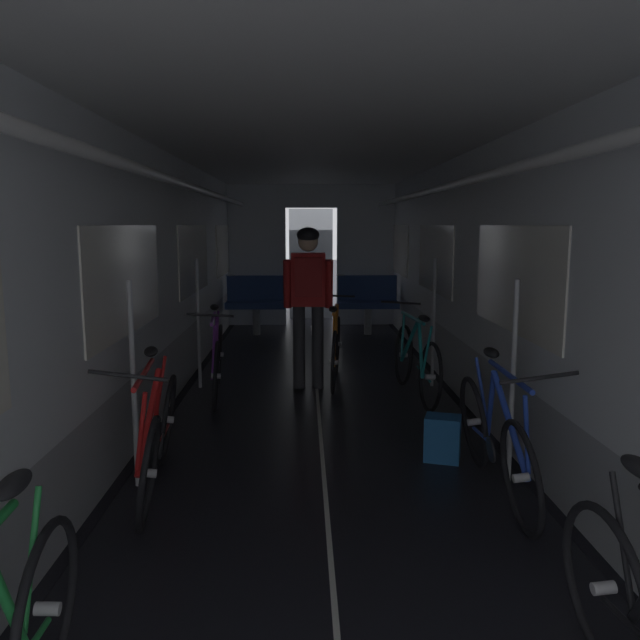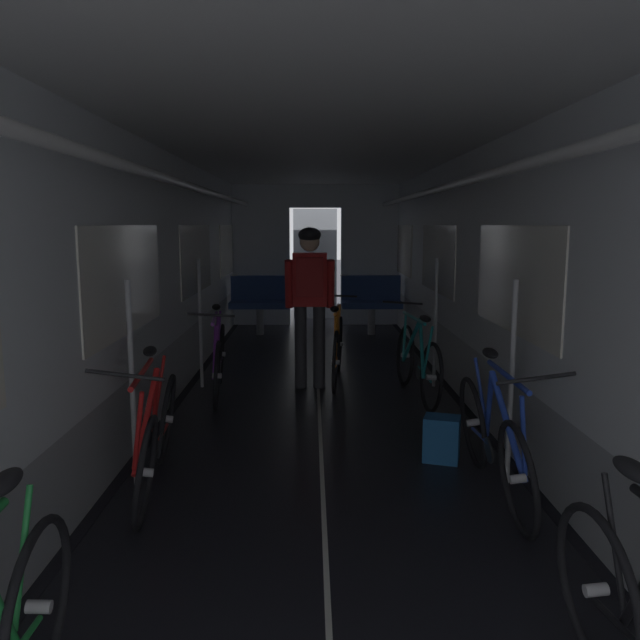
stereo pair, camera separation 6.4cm
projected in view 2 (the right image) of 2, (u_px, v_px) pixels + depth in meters
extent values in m
cube|color=black|center=(157.00, 429.00, 5.41)|extent=(0.08, 11.50, 0.01)
cube|color=black|center=(482.00, 428.00, 5.45)|extent=(0.08, 11.50, 0.01)
cube|color=beige|center=(320.00, 429.00, 5.43)|extent=(0.03, 11.27, 0.00)
cube|color=#9EA0A5|center=(144.00, 396.00, 5.36)|extent=(0.12, 11.50, 0.60)
cube|color=silver|center=(138.00, 253.00, 5.18)|extent=(0.12, 11.50, 1.85)
cube|color=white|center=(126.00, 280.00, 4.64)|extent=(0.02, 1.90, 0.80)
cube|color=white|center=(197.00, 259.00, 7.48)|extent=(0.02, 1.90, 0.80)
cube|color=white|center=(228.00, 250.00, 10.32)|extent=(0.02, 1.90, 0.80)
cube|color=yellow|center=(142.00, 275.00, 5.07)|extent=(0.01, 0.20, 0.28)
cylinder|color=white|center=(177.00, 182.00, 5.10)|extent=(0.07, 11.04, 0.07)
cylinder|color=#B7BABF|center=(132.00, 385.00, 4.17)|extent=(0.04, 0.04, 1.40)
cylinder|color=#B7BABF|center=(200.00, 324.00, 6.74)|extent=(0.04, 0.04, 1.40)
cube|color=#9EA0A5|center=(495.00, 395.00, 5.41)|extent=(0.12, 11.50, 0.60)
cube|color=silver|center=(501.00, 253.00, 5.22)|extent=(0.12, 11.50, 1.85)
cube|color=white|center=(514.00, 279.00, 4.68)|extent=(0.02, 1.90, 0.80)
cube|color=white|center=(437.00, 259.00, 7.52)|extent=(0.02, 1.90, 0.80)
cube|color=white|center=(403.00, 250.00, 10.36)|extent=(0.02, 1.90, 0.80)
cube|color=yellow|center=(492.00, 274.00, 5.24)|extent=(0.01, 0.20, 0.28)
cylinder|color=white|center=(463.00, 182.00, 5.13)|extent=(0.07, 11.04, 0.07)
cylinder|color=#B7BABF|center=(511.00, 383.00, 4.20)|extent=(0.04, 0.04, 1.40)
cylinder|color=#B7BABF|center=(435.00, 323.00, 6.78)|extent=(0.04, 0.04, 1.40)
cube|color=silver|center=(261.00, 255.00, 10.98)|extent=(1.00, 0.12, 2.45)
cube|color=silver|center=(369.00, 255.00, 11.00)|extent=(1.00, 0.12, 2.45)
cube|color=silver|center=(315.00, 196.00, 10.83)|extent=(0.90, 0.12, 0.40)
cube|color=#4C4F54|center=(315.00, 264.00, 11.71)|extent=(0.81, 0.04, 2.05)
cube|color=silver|center=(320.00, 130.00, 5.05)|extent=(3.14, 11.62, 0.12)
cylinder|color=gray|center=(260.00, 321.00, 10.08)|extent=(0.12, 0.12, 0.44)
cube|color=#2D4784|center=(260.00, 305.00, 10.04)|extent=(0.96, 0.44, 0.10)
cube|color=#2D4784|center=(261.00, 288.00, 10.19)|extent=(0.96, 0.08, 0.40)
torus|color=gray|center=(234.00, 275.00, 10.18)|extent=(0.14, 0.14, 0.02)
cylinder|color=gray|center=(372.00, 321.00, 10.10)|extent=(0.12, 0.12, 0.44)
cube|color=#2D4784|center=(372.00, 304.00, 10.06)|extent=(0.96, 0.44, 0.10)
cube|color=#2D4784|center=(371.00, 288.00, 10.21)|extent=(0.96, 0.08, 0.40)
torus|color=gray|center=(344.00, 275.00, 10.21)|extent=(0.14, 0.14, 0.02)
torus|color=black|center=(221.00, 354.00, 6.95)|extent=(0.15, 0.67, 0.67)
cylinder|color=#B2B2B7|center=(221.00, 354.00, 6.95)|extent=(0.10, 0.06, 0.06)
torus|color=black|center=(217.00, 376.00, 5.95)|extent=(0.15, 0.67, 0.67)
cylinder|color=#B2B2B7|center=(217.00, 376.00, 5.95)|extent=(0.10, 0.06, 0.06)
cylinder|color=purple|center=(216.00, 347.00, 6.23)|extent=(0.06, 0.54, 0.56)
cylinder|color=purple|center=(218.00, 339.00, 6.63)|extent=(0.10, 0.34, 0.55)
cylinder|color=purple|center=(215.00, 318.00, 6.34)|extent=(0.12, 0.82, 0.04)
cylinder|color=purple|center=(219.00, 334.00, 6.85)|extent=(0.05, 0.17, 0.49)
cylinder|color=purple|center=(221.00, 360.00, 6.74)|extent=(0.07, 0.45, 0.07)
cylinder|color=purple|center=(215.00, 350.00, 5.94)|extent=(0.07, 0.09, 0.49)
cylinder|color=black|center=(220.00, 367.00, 6.52)|extent=(0.04, 0.17, 0.17)
ellipsoid|color=black|center=(216.00, 307.00, 6.75)|extent=(0.12, 0.25, 0.07)
cylinder|color=black|center=(211.00, 315.00, 5.87)|extent=(0.44, 0.07, 0.05)
torus|color=black|center=(596.00, 590.00, 2.46)|extent=(0.12, 0.67, 0.67)
cylinder|color=#B2B2B7|center=(596.00, 590.00, 2.46)|extent=(0.10, 0.05, 0.06)
cylinder|color=black|center=(614.00, 541.00, 2.35)|extent=(0.07, 0.16, 0.49)
cylinder|color=black|center=(626.00, 632.00, 2.24)|extent=(0.04, 0.45, 0.07)
ellipsoid|color=black|center=(633.00, 470.00, 2.26)|extent=(0.10, 0.24, 0.07)
torus|color=black|center=(39.00, 607.00, 2.35)|extent=(0.12, 0.67, 0.67)
cylinder|color=#B2B2B7|center=(39.00, 607.00, 2.35)|extent=(0.10, 0.06, 0.06)
cylinder|color=#1E8438|center=(22.00, 557.00, 2.24)|extent=(0.05, 0.17, 0.49)
ellipsoid|color=black|center=(4.00, 483.00, 2.15)|extent=(0.11, 0.24, 0.07)
torus|color=black|center=(473.00, 423.00, 4.55)|extent=(0.13, 0.67, 0.67)
cylinder|color=#B2B2B7|center=(473.00, 423.00, 4.55)|extent=(0.10, 0.05, 0.06)
torus|color=black|center=(518.00, 479.00, 3.54)|extent=(0.13, 0.67, 0.67)
cylinder|color=#B2B2B7|center=(518.00, 479.00, 3.54)|extent=(0.10, 0.05, 0.06)
cylinder|color=#2342B7|center=(508.00, 424.00, 3.82)|extent=(0.11, 0.54, 0.56)
cylinder|color=#2342B7|center=(489.00, 405.00, 4.22)|extent=(0.11, 0.34, 0.55)
cylinder|color=#2342B7|center=(507.00, 376.00, 3.93)|extent=(0.04, 0.82, 0.04)
cylinder|color=#2342B7|center=(481.00, 393.00, 4.44)|extent=(0.09, 0.16, 0.49)
cylinder|color=#2342B7|center=(480.00, 436.00, 4.33)|extent=(0.04, 0.45, 0.07)
cylinder|color=#2342B7|center=(524.00, 436.00, 3.53)|extent=(0.09, 0.09, 0.49)
cylinder|color=black|center=(489.00, 450.00, 4.11)|extent=(0.04, 0.17, 0.17)
ellipsoid|color=black|center=(490.00, 353.00, 4.35)|extent=(0.10, 0.24, 0.07)
cylinder|color=black|center=(536.00, 378.00, 3.46)|extent=(0.44, 0.03, 0.08)
torus|color=black|center=(167.00, 419.00, 4.64)|extent=(0.21, 0.68, 0.67)
cylinder|color=#B2B2B7|center=(167.00, 419.00, 4.64)|extent=(0.10, 0.06, 0.06)
torus|color=black|center=(145.00, 472.00, 3.64)|extent=(0.21, 0.68, 0.67)
cylinder|color=#B2B2B7|center=(145.00, 472.00, 3.64)|extent=(0.10, 0.06, 0.06)
cylinder|color=red|center=(146.00, 420.00, 3.91)|extent=(0.07, 0.55, 0.56)
cylinder|color=red|center=(155.00, 402.00, 4.31)|extent=(0.15, 0.33, 0.55)
cylinder|color=red|center=(142.00, 373.00, 4.02)|extent=(0.12, 0.82, 0.04)
cylinder|color=red|center=(159.00, 390.00, 4.53)|extent=(0.09, 0.17, 0.49)
cylinder|color=red|center=(164.00, 432.00, 4.42)|extent=(0.08, 0.45, 0.07)
cylinder|color=red|center=(138.00, 431.00, 3.63)|extent=(0.11, 0.08, 0.49)
cylinder|color=black|center=(160.00, 446.00, 4.20)|extent=(0.06, 0.17, 0.17)
ellipsoid|color=black|center=(150.00, 351.00, 4.43)|extent=(0.12, 0.25, 0.07)
cylinder|color=black|center=(125.00, 375.00, 3.55)|extent=(0.44, 0.07, 0.09)
torus|color=black|center=(431.00, 377.00, 5.89)|extent=(0.14, 0.67, 0.67)
cylinder|color=#B2B2B7|center=(431.00, 377.00, 5.89)|extent=(0.10, 0.06, 0.06)
torus|color=black|center=(405.00, 355.00, 6.89)|extent=(0.14, 0.67, 0.67)
cylinder|color=#B2B2B7|center=(405.00, 355.00, 6.89)|extent=(0.10, 0.06, 0.06)
cylinder|color=teal|center=(411.00, 341.00, 6.55)|extent=(0.13, 0.54, 0.56)
cylinder|color=teal|center=(422.00, 348.00, 6.14)|extent=(0.05, 0.35, 0.55)
cylinder|color=teal|center=(414.00, 318.00, 6.35)|extent=(0.11, 0.82, 0.04)
cylinder|color=teal|center=(428.00, 351.00, 5.92)|extent=(0.07, 0.16, 0.49)
cylinder|color=teal|center=(425.00, 374.00, 6.11)|extent=(0.06, 0.45, 0.07)
cylinder|color=teal|center=(405.00, 334.00, 6.82)|extent=(0.06, 0.09, 0.49)
cylinder|color=black|center=(419.00, 371.00, 6.34)|extent=(0.04, 0.17, 0.17)
ellipsoid|color=black|center=(425.00, 318.00, 5.92)|extent=(0.12, 0.25, 0.07)
cylinder|color=black|center=(403.00, 303.00, 6.79)|extent=(0.44, 0.06, 0.05)
cylinder|color=#2D2D33|center=(301.00, 347.00, 6.76)|extent=(0.13, 0.13, 0.90)
cylinder|color=#2D2D33|center=(319.00, 347.00, 6.76)|extent=(0.13, 0.13, 0.90)
cube|color=red|center=(310.00, 279.00, 6.65)|extent=(0.36, 0.22, 0.56)
cylinder|color=red|center=(289.00, 284.00, 6.68)|extent=(0.09, 0.20, 0.53)
cylinder|color=red|center=(330.00, 284.00, 6.68)|extent=(0.09, 0.20, 0.53)
sphere|color=beige|center=(310.00, 242.00, 6.59)|extent=(0.21, 0.21, 0.21)
ellipsoid|color=black|center=(310.00, 235.00, 6.58)|extent=(0.24, 0.28, 0.16)
cube|color=maroon|center=(310.00, 277.00, 6.48)|extent=(0.28, 0.16, 0.40)
torus|color=black|center=(335.00, 362.00, 6.53)|extent=(0.12, 0.67, 0.67)
cylinder|color=#B2B2B7|center=(335.00, 362.00, 6.53)|extent=(0.10, 0.06, 0.05)
torus|color=black|center=(340.00, 344.00, 7.53)|extent=(0.12, 0.67, 0.67)
cylinder|color=#B2B2B7|center=(340.00, 344.00, 7.53)|extent=(0.10, 0.06, 0.05)
cylinder|color=orange|center=(338.00, 330.00, 7.19)|extent=(0.07, 0.54, 0.56)
cylinder|color=orange|center=(336.00, 337.00, 6.79)|extent=(0.08, 0.34, 0.55)
cylinder|color=orange|center=(337.00, 309.00, 7.00)|extent=(0.11, 0.82, 0.03)
cylinder|color=orange|center=(335.00, 338.00, 6.56)|extent=(0.03, 0.17, 0.49)
cylinder|color=orange|center=(336.00, 360.00, 6.75)|extent=(0.07, 0.45, 0.07)
cylinder|color=orange|center=(339.00, 325.00, 7.47)|extent=(0.05, 0.09, 0.49)
cylinder|color=black|center=(337.00, 358.00, 6.98)|extent=(0.03, 0.17, 0.17)
ellipsoid|color=black|center=(335.00, 309.00, 6.57)|extent=(0.11, 0.25, 0.06)
cylinder|color=black|center=(338.00, 296.00, 7.44)|extent=(0.44, 0.06, 0.04)
cube|color=#1E5693|center=(442.00, 439.00, 4.68)|extent=(0.31, 0.27, 0.34)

